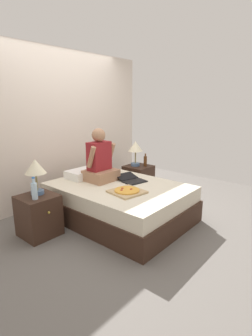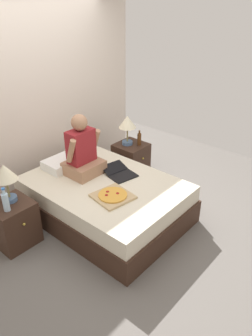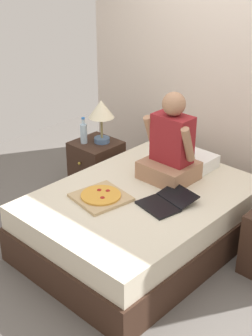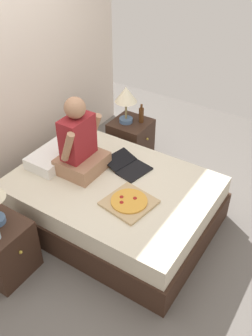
% 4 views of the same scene
% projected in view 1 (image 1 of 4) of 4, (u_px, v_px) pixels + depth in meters
% --- Properties ---
extents(ground_plane, '(5.70, 5.70, 0.00)m').
position_uv_depth(ground_plane, '(119.00, 218.00, 3.87)').
color(ground_plane, '#66605B').
extents(wall_back, '(3.70, 0.12, 2.50)m').
position_uv_depth(wall_back, '(60.00, 127.00, 4.39)').
color(wall_back, beige).
rests_on(wall_back, ground).
extents(bed, '(1.40, 1.93, 0.51)m').
position_uv_depth(bed, '(119.00, 202.00, 3.80)').
color(bed, '#382319').
rests_on(bed, ground).
extents(nightstand_left, '(0.44, 0.47, 0.53)m').
position_uv_depth(nightstand_left, '(39.00, 215.00, 3.32)').
color(nightstand_left, '#382319').
rests_on(nightstand_left, ground).
extents(lamp_on_left_nightstand, '(0.26, 0.26, 0.45)m').
position_uv_depth(lamp_on_left_nightstand, '(36.00, 169.00, 3.23)').
color(lamp_on_left_nightstand, '#4C6B93').
rests_on(lamp_on_left_nightstand, nightstand_left).
extents(water_bottle, '(0.07, 0.07, 0.28)m').
position_uv_depth(water_bottle, '(34.00, 190.00, 3.11)').
color(water_bottle, silver).
rests_on(water_bottle, nightstand_left).
extents(nightstand_right, '(0.44, 0.47, 0.53)m').
position_uv_depth(nightstand_right, '(138.00, 180.00, 4.84)').
color(nightstand_right, '#382319').
rests_on(nightstand_right, ground).
extents(lamp_on_right_nightstand, '(0.26, 0.26, 0.45)m').
position_uv_depth(lamp_on_right_nightstand, '(135.00, 148.00, 4.71)').
color(lamp_on_right_nightstand, '#4C6B93').
rests_on(lamp_on_right_nightstand, nightstand_right).
extents(beer_bottle, '(0.06, 0.06, 0.23)m').
position_uv_depth(beer_bottle, '(145.00, 161.00, 4.74)').
color(beer_bottle, '#512D14').
rests_on(beer_bottle, nightstand_right).
extents(pillow, '(0.52, 0.34, 0.12)m').
position_uv_depth(pillow, '(84.00, 173.00, 4.11)').
color(pillow, white).
rests_on(pillow, bed).
extents(person_seated, '(0.47, 0.40, 0.78)m').
position_uv_depth(person_seated, '(100.00, 162.00, 3.90)').
color(person_seated, '#A37556').
rests_on(person_seated, bed).
extents(laptop, '(0.39, 0.47, 0.07)m').
position_uv_depth(laptop, '(132.00, 180.00, 3.91)').
color(laptop, black).
rests_on(laptop, bed).
extents(pizza_box, '(0.46, 0.46, 0.05)m').
position_uv_depth(pizza_box, '(127.00, 191.00, 3.41)').
color(pizza_box, tan).
rests_on(pizza_box, bed).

